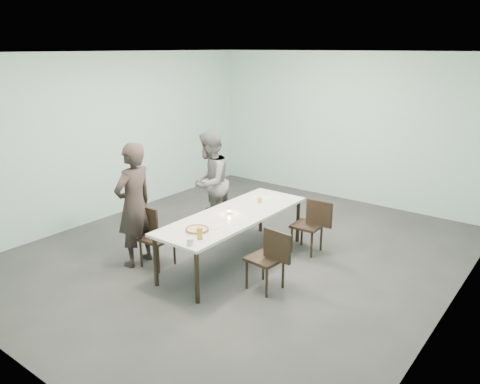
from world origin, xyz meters
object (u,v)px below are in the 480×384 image
Objects in this scene: chair_near_right at (270,255)px; diner_far at (210,183)px; diner_near at (134,205)px; water_tumbler at (190,242)px; chair_far_right at (312,222)px; side_plate at (213,227)px; table at (234,218)px; beer_glass at (200,233)px; chair_far_left at (220,204)px; tealight at (229,213)px; chair_near_left at (153,233)px; amber_tumbler at (260,200)px; pizza at (197,230)px.

chair_near_right is 0.50× the size of diner_far.
diner_near is 1.39m from water_tumbler.
diner_near is at bearing 19.51° from chair_near_right.
side_plate is (-0.67, -1.55, 0.25)m from chair_far_right.
table is 1.02m from beer_glass.
water_tumbler is (1.16, -1.98, 0.29)m from chair_far_left.
diner_near is 20.20× the size of water_tumbler.
chair_near_right reaches higher than table.
chair_far_right is 2.68m from diner_near.
diner_near is at bearing 168.00° from water_tumbler.
side_plate is at bearing 63.78° from chair_far_right.
water_tumbler is (1.33, -1.90, -0.08)m from diner_far.
chair_far_right is at bearing 77.01° from water_tumbler.
table is 17.35× the size of beer_glass.
table is 46.47× the size of tealight.
diner_far reaches higher than side_plate.
table is 1.20m from chair_near_left.
chair_near_left is 15.54× the size of tealight.
chair_far_left reaches higher than table.
chair_far_right is 0.87m from amber_tumbler.
chair_far_right reaches higher than water_tumbler.
chair_far_right is at bearing 74.63° from beer_glass.
chair_near_left is at bearing 17.61° from chair_near_right.
pizza is (-0.89, -0.40, 0.27)m from chair_near_right.
side_plate is at bearing -74.55° from tealight.
diner_far is at bearing 5.53° from chair_far_right.
beer_glass is at bearing -13.31° from chair_near_left.
table is 1.43× the size of diner_near.
chair_near_left is 0.93m from pizza.
amber_tumbler reaches higher than pizza.
chair_near_right is at bearing -49.14° from amber_tumbler.
chair_far_right is 4.83× the size of side_plate.
side_plate is 2.00× the size of water_tumbler.
chair_far_left is at bearing 120.47° from water_tumbler.
diner_near is (-2.01, -0.51, 0.41)m from chair_near_right.
chair_near_left reaches higher than table.
diner_near is (-1.86, -1.89, 0.41)m from chair_far_right.
diner_far is 11.70× the size of beer_glass.
water_tumbler is at bearing 55.98° from chair_near_right.
tealight is at bearing 105.11° from water_tumbler.
diner_near is 22.72× the size of amber_tumbler.
pizza is 2.27× the size of beer_glass.
diner_far is at bearing 176.90° from amber_tumbler.
side_plate is 0.65m from water_tumbler.
beer_glass is (1.13, -1.76, 0.32)m from chair_far_left.
tealight is at bearing -143.75° from table.
chair_far_right is 0.48× the size of diner_near.
chair_far_right is at bearing -78.41° from chair_near_right.
chair_far_left is at bearing 170.70° from diner_near.
diner_far is (-0.19, 1.50, 0.38)m from chair_near_left.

